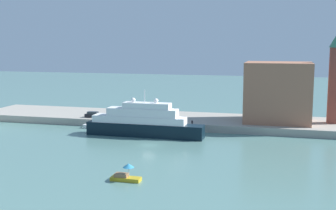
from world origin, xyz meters
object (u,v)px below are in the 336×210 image
at_px(work_barge, 94,127).
at_px(mooring_bollard, 192,122).
at_px(harbor_building, 278,92).
at_px(parked_car, 93,115).
at_px(small_motorboat, 126,175).
at_px(bell_tower, 335,76).
at_px(person_figure, 113,113).
at_px(large_yacht, 143,123).

bearing_deg(work_barge, mooring_bollard, 7.54).
relative_size(harbor_building, parked_car, 3.47).
height_order(parked_car, mooring_bollard, parked_car).
xyz_separation_m(small_motorboat, work_barge, (-22.47, 37.36, -0.46)).
relative_size(work_barge, harbor_building, 0.33).
xyz_separation_m(harbor_building, bell_tower, (13.02, 1.51, 4.19)).
height_order(harbor_building, mooring_bollard, harbor_building).
bearing_deg(mooring_bollard, harbor_building, 21.60).
height_order(parked_car, person_figure, person_figure).
xyz_separation_m(small_motorboat, mooring_bollard, (1.94, 40.59, 1.26)).
distance_m(small_motorboat, parked_car, 49.30).
bearing_deg(person_figure, bell_tower, 4.53).
height_order(bell_tower, person_figure, bell_tower).
bearing_deg(small_motorboat, person_figure, 114.39).
height_order(large_yacht, harbor_building, harbor_building).
distance_m(large_yacht, harbor_building, 34.19).
bearing_deg(large_yacht, person_figure, 133.49).
height_order(work_barge, mooring_bollard, mooring_bollard).
relative_size(large_yacht, person_figure, 15.73).
bearing_deg(parked_car, large_yacht, -32.17).
bearing_deg(small_motorboat, work_barge, 121.02).
xyz_separation_m(small_motorboat, person_figure, (-20.65, 45.55, 1.69)).
distance_m(small_motorboat, mooring_bollard, 40.66).
xyz_separation_m(person_figure, mooring_bollard, (22.59, -4.95, -0.43)).
distance_m(bell_tower, parked_car, 60.95).
relative_size(large_yacht, small_motorboat, 5.78).
relative_size(harbor_building, mooring_bollard, 21.36).
relative_size(small_motorboat, person_figure, 2.72).
bearing_deg(parked_car, small_motorboat, -59.78).
height_order(harbor_building, person_figure, harbor_building).
bearing_deg(work_barge, bell_tower, 12.39).
xyz_separation_m(work_barge, person_figure, (1.82, 8.18, 2.15)).
bearing_deg(mooring_bollard, person_figure, 167.64).
relative_size(small_motorboat, harbor_building, 0.30).
distance_m(harbor_building, parked_car, 47.34).
distance_m(parked_car, person_figure, 5.11).
bearing_deg(parked_car, mooring_bollard, -4.24).
xyz_separation_m(large_yacht, bell_tower, (42.24, 18.23, 10.22)).
distance_m(work_barge, harbor_building, 46.34).
xyz_separation_m(work_barge, mooring_bollard, (24.40, 3.23, 1.72)).
bearing_deg(large_yacht, small_motorboat, -76.66).
distance_m(large_yacht, bell_tower, 47.12).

